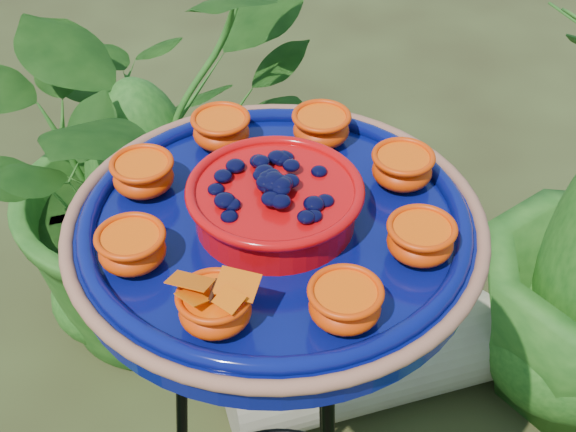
# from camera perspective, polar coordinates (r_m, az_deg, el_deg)

# --- Properties ---
(tripod_stand) EXTENTS (0.46, 0.46, 0.95)m
(tripod_stand) POSITION_cam_1_polar(r_m,az_deg,el_deg) (1.26, -0.71, -14.90)
(tripod_stand) COLOR black
(tripod_stand) RESTS_ON ground
(feeder_dish) EXTENTS (0.64, 0.64, 0.11)m
(feeder_dish) POSITION_cam_1_polar(r_m,az_deg,el_deg) (0.95, -0.91, -0.43)
(feeder_dish) COLOR #070C53
(feeder_dish) RESTS_ON tripod_stand
(driftwood_log) EXTENTS (0.70, 0.46, 0.22)m
(driftwood_log) POSITION_cam_1_polar(r_m,az_deg,el_deg) (1.95, 5.44, -10.53)
(driftwood_log) COLOR gray
(driftwood_log) RESTS_ON ground
(shrub_back_left) EXTENTS (1.16, 1.20, 1.01)m
(shrub_back_left) POSITION_cam_1_polar(r_m,az_deg,el_deg) (1.93, -10.48, 4.49)
(shrub_back_left) COLOR #184512
(shrub_back_left) RESTS_ON ground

